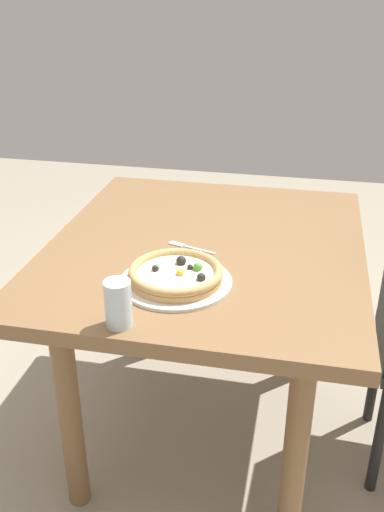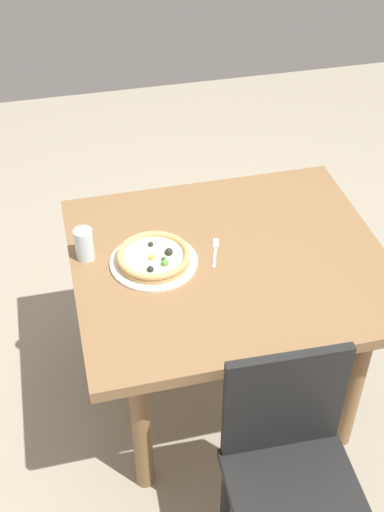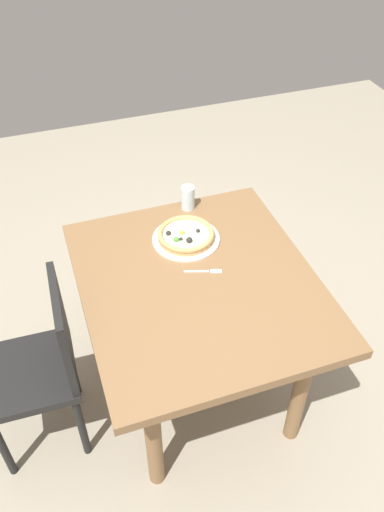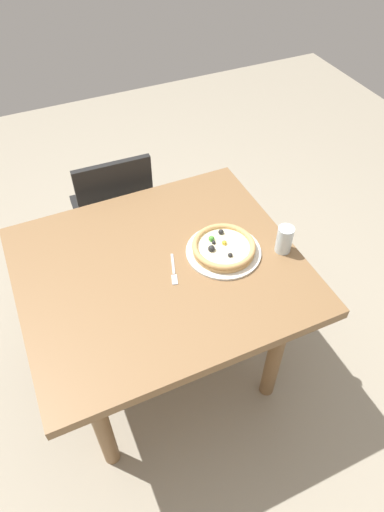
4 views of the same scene
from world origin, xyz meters
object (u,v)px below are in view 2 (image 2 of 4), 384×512
plate (154,262)px  drinking_glass (84,244)px  dining_table (229,280)px  pizza (154,257)px  chair_near (291,471)px  fork (215,250)px

plate → drinking_glass: drinking_glass is taller
dining_table → pizza: pizza is taller
chair_near → dining_table: bearing=-87.8°
plate → chair_near: bearing=-69.8°
chair_near → drinking_glass: 1.03m
dining_table → chair_near: (0.00, -0.71, -0.17)m
drinking_glass → plate: bearing=-20.7°
fork → chair_near: bearing=-158.7°
dining_table → drinking_glass: 0.55m
dining_table → plate: bearing=172.8°
pizza → fork: (0.23, 0.02, -0.03)m
dining_table → plate: plate is taller
chair_near → pizza: 0.85m
chair_near → drinking_glass: bearing=-56.7°
fork → drinking_glass: size_ratio=1.33×
chair_near → fork: chair_near is taller
dining_table → pizza: (-0.27, 0.03, 0.14)m
dining_table → fork: 0.13m
plate → drinking_glass: bearing=159.3°
dining_table → pizza: 0.31m
fork → pizza: bearing=112.1°
dining_table → plate: (-0.27, 0.03, 0.11)m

